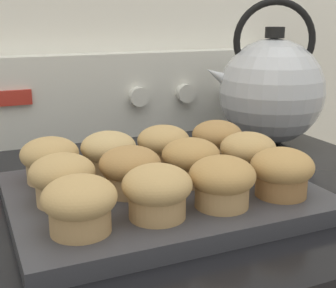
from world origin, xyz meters
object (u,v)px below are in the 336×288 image
object	(u,v)px
muffin_pan	(161,195)
muffin_r0_c3	(282,171)
muffin_r1_c2	(191,160)
muffin_r1_c3	(248,153)
muffin_r0_c1	(157,191)
muffin_r1_c1	(130,169)
tea_kettle	(271,89)
muffin_r2_c0	(50,159)
muffin_r1_c0	(62,178)
muffin_r2_c3	(217,139)
muffin_r0_c2	(222,181)
muffin_r2_c1	(109,152)
muffin_r2_c2	(163,145)
muffin_r0_c0	(80,204)

from	to	relation	value
muffin_pan	muffin_r0_c3	distance (m)	0.16
muffin_r1_c2	muffin_r1_c3	size ratio (longest dim) A/B	1.00
muffin_pan	muffin_r0_c1	xyz separation A→B (m)	(-0.04, -0.08, 0.04)
muffin_r0_c3	muffin_r0_c1	bearing A→B (deg)	179.56
muffin_r1_c1	tea_kettle	distance (m)	0.41
muffin_r0_c3	muffin_r2_c0	distance (m)	0.30
muffin_r1_c2	muffin_r2_c0	xyz separation A→B (m)	(-0.17, 0.08, 0.00)
muffin_r1_c0	muffin_r2_c3	distance (m)	0.27
muffin_r1_c1	muffin_r2_c3	xyz separation A→B (m)	(0.17, 0.09, 0.00)
muffin_r0_c1	muffin_r0_c2	world-z (taller)	same
muffin_pan	muffin_r0_c2	size ratio (longest dim) A/B	4.92
muffin_r2_c1	muffin_r2_c2	distance (m)	0.09
muffin_r0_c0	muffin_r0_c1	xyz separation A→B (m)	(0.09, 0.00, 0.00)
muffin_r0_c2	muffin_r1_c1	world-z (taller)	same
muffin_r1_c3	muffin_r2_c1	distance (m)	0.20
muffin_r0_c2	tea_kettle	world-z (taller)	tea_kettle
muffin_pan	muffin_r1_c2	size ratio (longest dim) A/B	4.92
muffin_r0_c1	muffin_r0_c3	distance (m)	0.17
muffin_r1_c0	muffin_r1_c1	size ratio (longest dim) A/B	1.00
muffin_r2_c2	tea_kettle	world-z (taller)	tea_kettle
muffin_r2_c1	muffin_r1_c2	bearing A→B (deg)	-42.07
muffin_r2_c1	muffin_r2_c2	xyz separation A→B (m)	(0.09, 0.00, 0.00)
muffin_r0_c2	muffin_r2_c2	distance (m)	0.17
muffin_r0_c3	muffin_r1_c3	bearing A→B (deg)	86.23
muffin_r0_c1	muffin_r1_c0	size ratio (longest dim) A/B	1.00
muffin_r0_c1	muffin_r2_c2	world-z (taller)	same
muffin_pan	muffin_r0_c2	world-z (taller)	muffin_r0_c2
muffin_r0_c1	muffin_r2_c0	distance (m)	0.19
muffin_r2_c1	muffin_r2_c3	xyz separation A→B (m)	(0.17, 0.00, 0.00)
muffin_pan	muffin_r2_c1	world-z (taller)	muffin_r2_c1
muffin_r2_c2	tea_kettle	distance (m)	0.30
muffin_r0_c2	muffin_r1_c2	bearing A→B (deg)	88.01
muffin_r0_c3	muffin_r2_c3	size ratio (longest dim) A/B	1.00
muffin_r0_c1	muffin_r2_c3	world-z (taller)	same
muffin_r1_c2	muffin_r2_c3	size ratio (longest dim) A/B	1.00
muffin_pan	tea_kettle	distance (m)	0.38
muffin_pan	muffin_r2_c2	distance (m)	0.10
muffin_r2_c1	tea_kettle	size ratio (longest dim) A/B	0.29
muffin_r0_c0	muffin_r2_c2	xyz separation A→B (m)	(0.17, 0.17, 0.00)
muffin_pan	muffin_r1_c1	world-z (taller)	muffin_r1_c1
muffin_r2_c2	muffin_r0_c2	bearing A→B (deg)	-89.79
muffin_r1_c1	muffin_r2_c2	world-z (taller)	same
muffin_r0_c3	muffin_r1_c3	distance (m)	0.08
muffin_r0_c2	muffin_r1_c1	size ratio (longest dim) A/B	1.00
muffin_r0_c0	muffin_r2_c3	distance (m)	0.31
muffin_r1_c2	muffin_r1_c3	world-z (taller)	same
muffin_pan	muffin_r2_c3	size ratio (longest dim) A/B	4.92
muffin_r0_c3	muffin_r1_c0	size ratio (longest dim) A/B	1.00
tea_kettle	muffin_r1_c0	bearing A→B (deg)	-155.52
muffin_r0_c1	muffin_r2_c3	size ratio (longest dim) A/B	1.00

